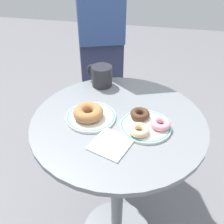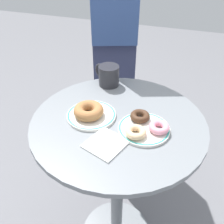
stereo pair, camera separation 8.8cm
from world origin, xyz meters
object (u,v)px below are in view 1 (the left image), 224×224
at_px(donut_cinnamon, 88,112).
at_px(donut_pink_frosted, 161,124).
at_px(plate_left, 91,117).
at_px(donut_chocolate, 140,114).
at_px(coffee_mug, 101,76).
at_px(plate_right, 146,126).
at_px(person_figure, 99,40).
at_px(cafe_table, 118,170).
at_px(paper_napkin, 110,144).
at_px(donut_glazed, 139,130).

xyz_separation_m(donut_cinnamon, donut_pink_frosted, (0.25, -0.00, -0.01)).
xyz_separation_m(plate_left, donut_pink_frosted, (0.24, -0.01, 0.02)).
relative_size(donut_chocolate, coffee_mug, 0.57).
height_order(plate_right, donut_cinnamon, donut_cinnamon).
relative_size(donut_pink_frosted, person_figure, 0.04).
relative_size(cafe_table, donut_chocolate, 11.25).
height_order(donut_cinnamon, donut_chocolate, donut_cinnamon).
xyz_separation_m(cafe_table, donut_chocolate, (0.07, 0.02, 0.29)).
distance_m(plate_left, paper_napkin, 0.15).
height_order(cafe_table, donut_chocolate, donut_chocolate).
relative_size(donut_chocolate, person_figure, 0.04).
distance_m(donut_pink_frosted, person_figure, 0.75).
relative_size(donut_glazed, paper_napkin, 0.59).
xyz_separation_m(donut_cinnamon, paper_napkin, (0.10, -0.11, -0.03)).
xyz_separation_m(paper_napkin, person_figure, (-0.22, 0.76, 0.04)).
relative_size(donut_chocolate, donut_glazed, 1.00).
height_order(plate_left, paper_napkin, plate_left).
xyz_separation_m(plate_right, coffee_mug, (-0.21, 0.25, 0.04)).
distance_m(donut_cinnamon, person_figure, 0.66).
xyz_separation_m(coffee_mug, person_figure, (-0.11, 0.40, -0.00)).
xyz_separation_m(cafe_table, donut_pink_frosted, (0.15, -0.02, 0.29)).
bearing_deg(donut_pink_frosted, donut_chocolate, 151.81).
distance_m(donut_chocolate, paper_napkin, 0.17).
bearing_deg(donut_glazed, coffee_mug, 123.62).
distance_m(plate_right, donut_cinnamon, 0.20).
relative_size(plate_left, paper_napkin, 1.51).
xyz_separation_m(donut_pink_frosted, donut_chocolate, (-0.07, 0.04, 0.00)).
bearing_deg(donut_cinnamon, coffee_mug, 92.91).
height_order(cafe_table, plate_right, plate_right).
relative_size(donut_pink_frosted, coffee_mug, 0.57).
distance_m(cafe_table, plate_right, 0.29).
xyz_separation_m(donut_chocolate, donut_glazed, (0.01, -0.09, 0.00)).
bearing_deg(plate_left, cafe_table, 6.60).
height_order(donut_chocolate, paper_napkin, donut_chocolate).
distance_m(donut_cinnamon, donut_glazed, 0.19).
bearing_deg(donut_pink_frosted, plate_right, -177.17).
distance_m(donut_pink_frosted, paper_napkin, 0.19).
bearing_deg(donut_chocolate, plate_left, -170.78).
bearing_deg(coffee_mug, donut_glazed, -56.38).
distance_m(donut_cinnamon, coffee_mug, 0.25).
xyz_separation_m(donut_chocolate, coffee_mug, (-0.19, 0.21, 0.02)).
bearing_deg(person_figure, plate_right, -63.62).
bearing_deg(plate_left, paper_napkin, -51.83).
bearing_deg(donut_pink_frosted, coffee_mug, 136.64).
bearing_deg(paper_napkin, donut_chocolate, 62.71).
bearing_deg(person_figure, donut_pink_frosted, -60.23).
height_order(donut_cinnamon, donut_glazed, donut_cinnamon).
height_order(donut_cinnamon, paper_napkin, donut_cinnamon).
xyz_separation_m(donut_chocolate, person_figure, (-0.30, 0.61, 0.02)).
xyz_separation_m(donut_pink_frosted, paper_napkin, (-0.15, -0.11, -0.02)).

